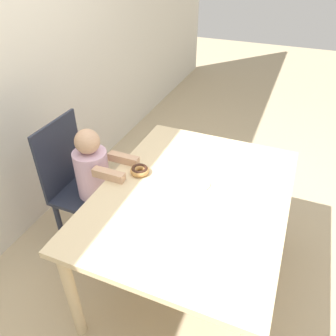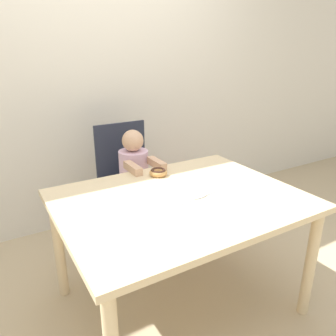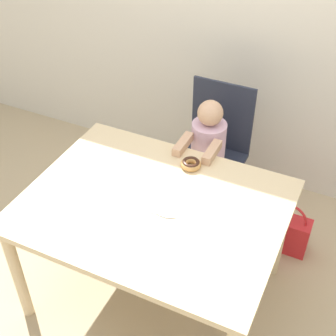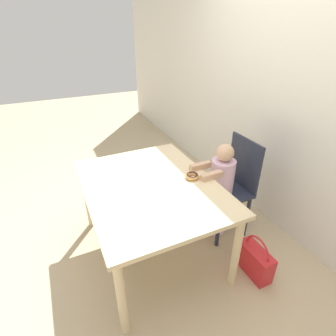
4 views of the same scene
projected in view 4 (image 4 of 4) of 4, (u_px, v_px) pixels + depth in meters
The scene contains 9 objects.
ground_plane at pixel (153, 249), 2.40m from camera, with size 12.00×12.00×0.00m, color tan.
wall_back at pixel (288, 97), 2.27m from camera, with size 8.00×0.05×2.50m.
dining_table at pixel (151, 193), 2.09m from camera, with size 1.29×1.00×0.71m.
chair at pixel (231, 186), 2.43m from camera, with size 0.40×0.38×0.94m.
child_figure at pixel (220, 191), 2.39m from camera, with size 0.23×0.38×0.94m.
donut at pixel (192, 176), 2.13m from camera, with size 0.11×0.11×0.04m.
napkin at pixel (164, 186), 2.03m from camera, with size 0.33×0.33×0.00m.
handbag at pixel (255, 260), 2.12m from camera, with size 0.31×0.13×0.37m.
plate at pixel (156, 189), 1.99m from camera, with size 0.17×0.17×0.01m.
Camera 4 is at (1.62, -0.61, 1.83)m, focal length 28.00 mm.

